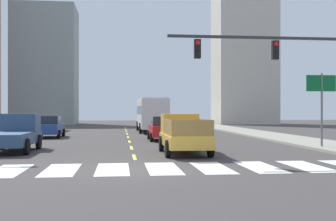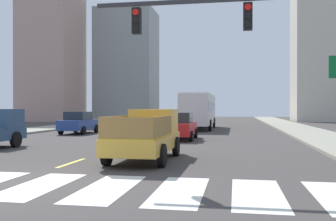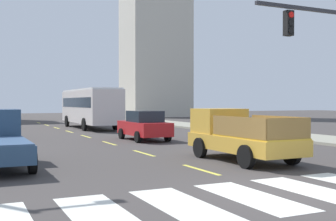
# 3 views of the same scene
# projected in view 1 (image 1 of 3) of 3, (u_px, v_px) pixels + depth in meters

# --- Properties ---
(ground_plane) EXTENTS (160.00, 160.00, 0.00)m
(ground_plane) POSITION_uv_depth(u_px,v_px,m) (138.00, 169.00, 15.70)
(ground_plane) COLOR #3F3B39
(sidewalk_right) EXTENTS (3.86, 110.00, 0.15)m
(sidewalk_right) POSITION_uv_depth(u_px,v_px,m) (272.00, 136.00, 34.88)
(sidewalk_right) COLOR gray
(sidewalk_right) RESTS_ON ground
(crosswalk_stripe_2) EXTENTS (1.18, 3.49, 0.01)m
(crosswalk_stripe_2) POSITION_uv_depth(u_px,v_px,m) (8.00, 171.00, 15.19)
(crosswalk_stripe_2) COLOR silver
(crosswalk_stripe_2) RESTS_ON ground
(crosswalk_stripe_3) EXTENTS (1.18, 3.49, 0.01)m
(crosswalk_stripe_3) POSITION_uv_depth(u_px,v_px,m) (61.00, 170.00, 15.39)
(crosswalk_stripe_3) COLOR silver
(crosswalk_stripe_3) RESTS_ON ground
(crosswalk_stripe_4) EXTENTS (1.18, 3.49, 0.01)m
(crosswalk_stripe_4) POSITION_uv_depth(u_px,v_px,m) (113.00, 169.00, 15.60)
(crosswalk_stripe_4) COLOR silver
(crosswalk_stripe_4) RESTS_ON ground
(crosswalk_stripe_5) EXTENTS (1.18, 3.49, 0.01)m
(crosswalk_stripe_5) POSITION_uv_depth(u_px,v_px,m) (163.00, 168.00, 15.80)
(crosswalk_stripe_5) COLOR silver
(crosswalk_stripe_5) RESTS_ON ground
(crosswalk_stripe_6) EXTENTS (1.18, 3.49, 0.01)m
(crosswalk_stripe_6) POSITION_uv_depth(u_px,v_px,m) (212.00, 168.00, 16.01)
(crosswalk_stripe_6) COLOR silver
(crosswalk_stripe_6) RESTS_ON ground
(crosswalk_stripe_7) EXTENTS (1.18, 3.49, 0.01)m
(crosswalk_stripe_7) POSITION_uv_depth(u_px,v_px,m) (260.00, 167.00, 16.21)
(crosswalk_stripe_7) COLOR silver
(crosswalk_stripe_7) RESTS_ON ground
(crosswalk_stripe_8) EXTENTS (1.18, 3.49, 0.01)m
(crosswalk_stripe_8) POSITION_uv_depth(u_px,v_px,m) (306.00, 166.00, 16.42)
(crosswalk_stripe_8) COLOR silver
(crosswalk_stripe_8) RESTS_ON ground
(lane_dash_0) EXTENTS (0.16, 2.40, 0.01)m
(lane_dash_0) POSITION_uv_depth(u_px,v_px,m) (134.00, 157.00, 19.68)
(lane_dash_0) COLOR #DBD048
(lane_dash_0) RESTS_ON ground
(lane_dash_1) EXTENTS (0.16, 2.40, 0.01)m
(lane_dash_1) POSITION_uv_depth(u_px,v_px,m) (131.00, 148.00, 24.64)
(lane_dash_1) COLOR #DBD048
(lane_dash_1) RESTS_ON ground
(lane_dash_2) EXTENTS (0.16, 2.40, 0.01)m
(lane_dash_2) POSITION_uv_depth(u_px,v_px,m) (129.00, 142.00, 29.61)
(lane_dash_2) COLOR #DBD048
(lane_dash_2) RESTS_ON ground
(lane_dash_3) EXTENTS (0.16, 2.40, 0.01)m
(lane_dash_3) POSITION_uv_depth(u_px,v_px,m) (128.00, 137.00, 34.58)
(lane_dash_3) COLOR #DBD048
(lane_dash_3) RESTS_ON ground
(lane_dash_4) EXTENTS (0.16, 2.40, 0.01)m
(lane_dash_4) POSITION_uv_depth(u_px,v_px,m) (127.00, 134.00, 39.55)
(lane_dash_4) COLOR #DBD048
(lane_dash_4) RESTS_ON ground
(lane_dash_5) EXTENTS (0.16, 2.40, 0.01)m
(lane_dash_5) POSITION_uv_depth(u_px,v_px,m) (126.00, 131.00, 44.52)
(lane_dash_5) COLOR #DBD048
(lane_dash_5) RESTS_ON ground
(lane_dash_6) EXTENTS (0.16, 2.40, 0.01)m
(lane_dash_6) POSITION_uv_depth(u_px,v_px,m) (126.00, 129.00, 49.49)
(lane_dash_6) COLOR #DBD048
(lane_dash_6) RESTS_ON ground
(lane_dash_7) EXTENTS (0.16, 2.40, 0.01)m
(lane_dash_7) POSITION_uv_depth(u_px,v_px,m) (125.00, 128.00, 54.46)
(lane_dash_7) COLOR #DBD048
(lane_dash_7) RESTS_ON ground
(pickup_stakebed) EXTENTS (2.18, 5.20, 1.96)m
(pickup_stakebed) POSITION_uv_depth(u_px,v_px,m) (183.00, 134.00, 21.51)
(pickup_stakebed) COLOR gold
(pickup_stakebed) RESTS_ON ground
(pickup_dark) EXTENTS (2.18, 5.20, 1.96)m
(pickup_dark) POSITION_uv_depth(u_px,v_px,m) (16.00, 134.00, 22.61)
(pickup_dark) COLOR navy
(pickup_dark) RESTS_ON ground
(city_bus) EXTENTS (2.72, 10.80, 3.32)m
(city_bus) POSITION_uv_depth(u_px,v_px,m) (151.00, 112.00, 43.10)
(city_bus) COLOR silver
(city_bus) RESTS_ON ground
(sedan_near_left) EXTENTS (2.02, 4.40, 1.72)m
(sedan_near_left) POSITION_uv_depth(u_px,v_px,m) (50.00, 127.00, 34.15)
(sedan_near_left) COLOR navy
(sedan_near_left) RESTS_ON ground
(sedan_near_right) EXTENTS (2.02, 4.40, 1.72)m
(sedan_near_right) POSITION_uv_depth(u_px,v_px,m) (163.00, 128.00, 30.75)
(sedan_near_right) COLOR red
(sedan_near_right) RESTS_ON ground
(traffic_signal_gantry) EXTENTS (8.96, 0.27, 6.00)m
(traffic_signal_gantry) POSITION_uv_depth(u_px,v_px,m) (299.00, 65.00, 19.45)
(traffic_signal_gantry) COLOR #2D2D33
(traffic_signal_gantry) RESTS_ON ground
(direction_sign_green) EXTENTS (1.70, 0.12, 4.20)m
(direction_sign_green) POSITION_uv_depth(u_px,v_px,m) (321.00, 94.00, 23.84)
(direction_sign_green) COLOR slate
(direction_sign_green) RESTS_ON ground
(block_mid_left) EXTENTS (9.39, 7.30, 35.29)m
(block_mid_left) POSITION_uv_depth(u_px,v_px,m) (244.00, 15.00, 69.59)
(block_mid_left) COLOR beige
(block_mid_left) RESTS_ON ground
(block_mid_right) EXTENTS (9.57, 8.20, 18.59)m
(block_mid_right) POSITION_uv_depth(u_px,v_px,m) (46.00, 66.00, 68.26)
(block_mid_right) COLOR gray
(block_mid_right) RESTS_ON ground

